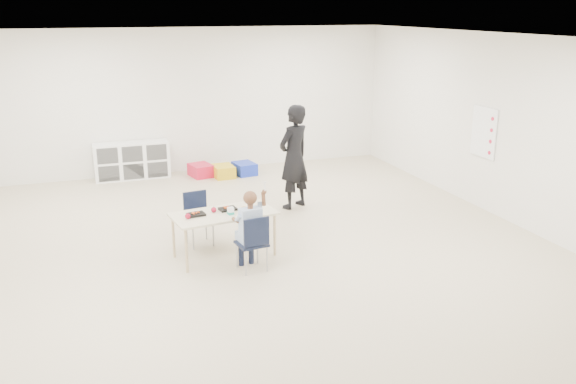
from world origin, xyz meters
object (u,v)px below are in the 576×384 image
object	(u,v)px
child	(251,226)
cubby_shelf	(132,161)
adult	(294,157)
chair_near	(252,242)
table	(224,234)

from	to	relation	value
child	cubby_shelf	size ratio (longest dim) A/B	0.82
cubby_shelf	adult	xyz separation A→B (m)	(2.32, -2.69, 0.50)
chair_near	adult	world-z (taller)	adult
chair_near	child	world-z (taller)	child
table	cubby_shelf	bearing A→B (deg)	92.23
adult	child	bearing A→B (deg)	29.50
child	cubby_shelf	bearing A→B (deg)	93.71
chair_near	adult	bearing A→B (deg)	50.59
chair_near	adult	distance (m)	2.60
table	cubby_shelf	xyz separation A→B (m)	(-0.75, 4.33, 0.04)
table	adult	xyz separation A→B (m)	(1.57, 1.64, 0.54)
child	table	bearing A→B (deg)	105.21
chair_near	cubby_shelf	xyz separation A→B (m)	(-0.97, 4.86, -0.01)
chair_near	table	bearing A→B (deg)	105.21
table	chair_near	xyz separation A→B (m)	(0.22, -0.53, 0.06)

